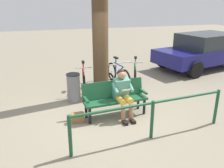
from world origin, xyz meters
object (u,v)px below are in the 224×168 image
bicycle_green (135,74)px  parked_car (204,50)px  tree_trunk (100,36)px  bicycle_purple (84,80)px  person_reading (123,91)px  bicycle_silver (118,74)px  handbag (78,118)px  bench (114,96)px  litter_bin (74,88)px  bicycle_orange (104,78)px

bicycle_green → parked_car: size_ratio=0.35×
tree_trunk → parked_car: bearing=-160.2°
bicycle_purple → person_reading: bearing=24.6°
person_reading → bicycle_silver: bearing=-109.7°
handbag → parked_car: 6.90m
person_reading → handbag: bearing=-4.3°
bench → bicycle_green: bearing=-128.2°
handbag → litter_bin: litter_bin is taller
handbag → bicycle_silver: bearing=-128.3°
tree_trunk → bicycle_orange: 1.63m
bicycle_orange → parked_car: (-4.78, -1.17, 0.41)m
litter_bin → bicycle_silver: bearing=-149.2°
handbag → bicycle_green: (-2.39, -2.16, 0.24)m
bicycle_silver → bicycle_purple: size_ratio=1.00×
bicycle_orange → bicycle_silver: bearing=103.3°
parked_car → bicycle_orange: bearing=2.2°
person_reading → bench: bearing=-48.0°
bicycle_silver → bicycle_green: bearing=66.4°
handbag → bicycle_purple: bicycle_purple is taller
bicycle_orange → litter_bin: bearing=-61.9°
handbag → bicycle_orange: bearing=-121.0°
bicycle_green → bicycle_orange: bearing=-64.7°
bicycle_purple → bicycle_green: bearing=102.6°
person_reading → bicycle_orange: (-0.14, -2.12, -0.31)m
tree_trunk → handbag: bearing=56.0°
bicycle_green → handbag: bearing=-25.4°
litter_bin → parked_car: parked_car is taller
tree_trunk → bicycle_green: tree_trunk is taller
bicycle_orange → bicycle_purple: size_ratio=1.00×
bench → bicycle_purple: size_ratio=0.97×
tree_trunk → bench: bearing=89.7°
tree_trunk → bicycle_orange: tree_trunk is taller
bicycle_silver → bicycle_orange: (0.56, 0.21, 0.00)m
tree_trunk → bicycle_orange: size_ratio=2.17×
bicycle_orange → parked_car: parked_car is taller
bench → bicycle_orange: bearing=-101.6°
bicycle_green → parked_car: parked_car is taller
person_reading → bicycle_orange: 2.15m
handbag → parked_car: parked_car is taller
person_reading → parked_car: parked_car is taller
bicycle_purple → parked_car: 5.62m
handbag → tree_trunk: (-0.98, -1.44, 1.70)m
bicycle_green → person_reading: bearing=-7.6°
litter_bin → bicycle_purple: (-0.45, -0.77, -0.06)m
parked_car → handbag: bearing=16.8°
bicycle_silver → bicycle_orange: same height
bicycle_silver → bicycle_orange: bearing=-77.9°
bicycle_green → bicycle_orange: (1.13, 0.05, 0.00)m
handbag → bicycle_orange: size_ratio=0.18×
tree_trunk → litter_bin: 1.65m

